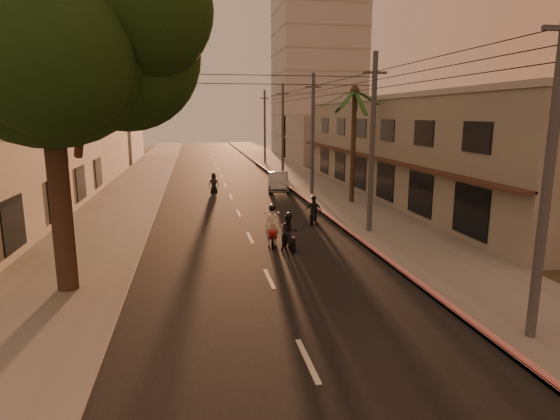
{
  "coord_description": "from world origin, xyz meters",
  "views": [
    {
      "loc": [
        -2.59,
        -14.31,
        5.98
      ],
      "look_at": [
        1.43,
        7.57,
        1.45
      ],
      "focal_mm": 30.0,
      "sensor_mm": 36.0,
      "label": 1
    }
  ],
  "objects_px": {
    "palm_tree": "(355,97)",
    "scooter_far_a": "(214,185)",
    "parked_car": "(278,182)",
    "scooter_mid_a": "(289,233)",
    "scooter_mid_b": "(314,211)",
    "scooter_red": "(272,227)",
    "broadleaf_tree": "(59,34)"
  },
  "relations": [
    {
      "from": "scooter_mid_a",
      "to": "scooter_mid_b",
      "type": "xyz_separation_m",
      "value": [
        2.37,
        4.8,
        -0.05
      ]
    },
    {
      "from": "broadleaf_tree",
      "to": "scooter_mid_a",
      "type": "height_order",
      "value": "broadleaf_tree"
    },
    {
      "from": "scooter_mid_b",
      "to": "scooter_far_a",
      "type": "xyz_separation_m",
      "value": [
        -5.03,
        11.07,
        0.01
      ]
    },
    {
      "from": "scooter_red",
      "to": "scooter_far_a",
      "type": "distance_m",
      "value": 15.05
    },
    {
      "from": "scooter_mid_b",
      "to": "parked_car",
      "type": "bearing_deg",
      "value": 114.18
    },
    {
      "from": "scooter_mid_b",
      "to": "broadleaf_tree",
      "type": "bearing_deg",
      "value": -116.93
    },
    {
      "from": "scooter_red",
      "to": "scooter_far_a",
      "type": "bearing_deg",
      "value": 107.2
    },
    {
      "from": "broadleaf_tree",
      "to": "scooter_mid_a",
      "type": "bearing_deg",
      "value": 23.18
    },
    {
      "from": "parked_car",
      "to": "scooter_far_a",
      "type": "bearing_deg",
      "value": -162.86
    },
    {
      "from": "palm_tree",
      "to": "scooter_mid_b",
      "type": "relative_size",
      "value": 5.11
    },
    {
      "from": "scooter_mid_a",
      "to": "scooter_mid_b",
      "type": "distance_m",
      "value": 5.36
    },
    {
      "from": "scooter_red",
      "to": "parked_car",
      "type": "xyz_separation_m",
      "value": [
        3.09,
        15.63,
        -0.1
      ]
    },
    {
      "from": "scooter_far_a",
      "to": "parked_car",
      "type": "height_order",
      "value": "scooter_far_a"
    },
    {
      "from": "scooter_mid_a",
      "to": "parked_car",
      "type": "relative_size",
      "value": 0.37
    },
    {
      "from": "scooter_red",
      "to": "parked_car",
      "type": "height_order",
      "value": "scooter_red"
    },
    {
      "from": "scooter_far_a",
      "to": "parked_car",
      "type": "distance_m",
      "value": 5.2
    },
    {
      "from": "scooter_mid_b",
      "to": "scooter_far_a",
      "type": "bearing_deg",
      "value": 139.19
    },
    {
      "from": "broadleaf_tree",
      "to": "scooter_far_a",
      "type": "height_order",
      "value": "broadleaf_tree"
    },
    {
      "from": "broadleaf_tree",
      "to": "scooter_red",
      "type": "height_order",
      "value": "broadleaf_tree"
    },
    {
      "from": "palm_tree",
      "to": "scooter_mid_b",
      "type": "xyz_separation_m",
      "value": [
        -4.15,
        -5.58,
        -6.41
      ]
    },
    {
      "from": "broadleaf_tree",
      "to": "scooter_mid_b",
      "type": "bearing_deg",
      "value": 38.32
    },
    {
      "from": "palm_tree",
      "to": "scooter_far_a",
      "type": "distance_m",
      "value": 12.46
    },
    {
      "from": "scooter_red",
      "to": "scooter_mid_a",
      "type": "bearing_deg",
      "value": -49.06
    },
    {
      "from": "scooter_far_a",
      "to": "scooter_mid_b",
      "type": "bearing_deg",
      "value": -62.5
    },
    {
      "from": "palm_tree",
      "to": "scooter_mid_a",
      "type": "relative_size",
      "value": 4.65
    },
    {
      "from": "palm_tree",
      "to": "scooter_mid_b",
      "type": "height_order",
      "value": "palm_tree"
    },
    {
      "from": "palm_tree",
      "to": "scooter_mid_a",
      "type": "bearing_deg",
      "value": -122.1
    },
    {
      "from": "scooter_red",
      "to": "scooter_far_a",
      "type": "xyz_separation_m",
      "value": [
        -2.06,
        14.9,
        -0.11
      ]
    },
    {
      "from": "scooter_far_a",
      "to": "parked_car",
      "type": "relative_size",
      "value": 0.36
    },
    {
      "from": "parked_car",
      "to": "palm_tree",
      "type": "bearing_deg",
      "value": -47.93
    },
    {
      "from": "scooter_mid_a",
      "to": "scooter_mid_b",
      "type": "bearing_deg",
      "value": 57.23
    },
    {
      "from": "scooter_far_a",
      "to": "scooter_mid_a",
      "type": "bearing_deg",
      "value": -77.44
    }
  ]
}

